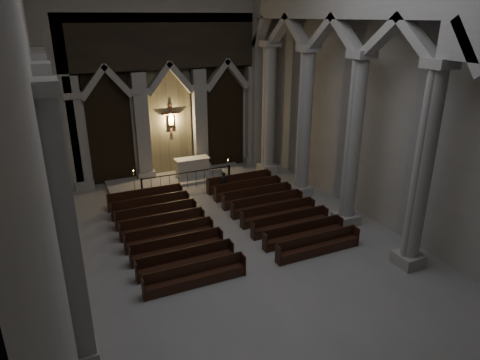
{
  "coord_description": "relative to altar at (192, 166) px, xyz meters",
  "views": [
    {
      "loc": [
        -6.8,
        -13.15,
        9.34
      ],
      "look_at": [
        0.62,
        3.0,
        2.5
      ],
      "focal_mm": 32.0,
      "sensor_mm": 36.0,
      "label": 1
    }
  ],
  "objects": [
    {
      "name": "altar_rail",
      "position": [
        -0.89,
        -1.75,
        0.01
      ],
      "size": [
        5.33,
        0.09,
        1.05
      ],
      "color": "black",
      "rests_on": "ground"
    },
    {
      "name": "candle_stand_left",
      "position": [
        -3.82,
        -1.34,
        -0.29
      ],
      "size": [
        0.24,
        0.24,
        1.44
      ],
      "color": "olive",
      "rests_on": "ground"
    },
    {
      "name": "pews",
      "position": [
        -0.89,
        -6.97,
        -0.4
      ],
      "size": [
        9.32,
        8.35,
        0.87
      ],
      "color": "black",
      "rests_on": "ground"
    },
    {
      "name": "candle_stand_right",
      "position": [
        1.72,
        -1.55,
        -0.32
      ],
      "size": [
        0.23,
        0.23,
        1.34
      ],
      "color": "olive",
      "rests_on": "ground"
    },
    {
      "name": "sanctuary_step",
      "position": [
        -0.89,
        -0.05,
        -0.61
      ],
      "size": [
        8.5,
        2.6,
        0.15
      ],
      "primitive_type": "cube",
      "color": "#AAA79E",
      "rests_on": "ground"
    },
    {
      "name": "left_pilasters",
      "position": [
        -7.64,
        -7.15,
        3.22
      ],
      "size": [
        0.6,
        13.0,
        8.03
      ],
      "color": "#AAA79E",
      "rests_on": "ground"
    },
    {
      "name": "room",
      "position": [
        -0.89,
        -10.65,
        6.92
      ],
      "size": [
        24.0,
        24.1,
        12.0
      ],
      "color": "#9A9792",
      "rests_on": "ground"
    },
    {
      "name": "altar",
      "position": [
        0.0,
        0.0,
        0.0
      ],
      "size": [
        2.1,
        0.84,
        1.06
      ],
      "color": "#BDB5A6",
      "rests_on": "sanctuary_step"
    },
    {
      "name": "sanctuary_wall",
      "position": [
        -0.89,
        0.88,
        5.93
      ],
      "size": [
        14.0,
        0.77,
        12.0
      ],
      "color": "#AAA79E",
      "rests_on": "ground"
    },
    {
      "name": "right_arcade",
      "position": [
        4.61,
        -9.32,
        7.14
      ],
      "size": [
        1.0,
        24.0,
        12.0
      ],
      "color": "#AAA79E",
      "rests_on": "ground"
    },
    {
      "name": "worshipper",
      "position": [
        0.86,
        -2.99,
        -0.12
      ],
      "size": [
        0.44,
        0.31,
        1.13
      ],
      "primitive_type": "imported",
      "rotation": [
        0.0,
        0.0,
        -0.09
      ],
      "color": "black",
      "rests_on": "ground"
    }
  ]
}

